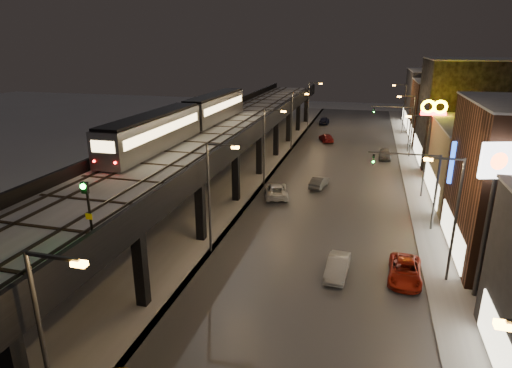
# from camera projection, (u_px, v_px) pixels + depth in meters

# --- Properties ---
(ground) EXTENTS (220.00, 220.00, 0.00)m
(ground) POSITION_uv_depth(u_px,v_px,m) (137.00, 364.00, 22.47)
(ground) COLOR silver
(road_surface) EXTENTS (17.00, 120.00, 0.06)m
(road_surface) POSITION_uv_depth(u_px,v_px,m) (336.00, 180.00, 52.79)
(road_surface) COLOR #46474D
(road_surface) RESTS_ON ground
(sidewalk_right) EXTENTS (4.00, 120.00, 0.14)m
(sidewalk_right) POSITION_uv_depth(u_px,v_px,m) (422.00, 186.00, 50.35)
(sidewalk_right) COLOR #9FA1A8
(sidewalk_right) RESTS_ON ground
(under_viaduct_pavement) EXTENTS (11.00, 120.00, 0.06)m
(under_viaduct_pavement) POSITION_uv_depth(u_px,v_px,m) (232.00, 172.00, 56.06)
(under_viaduct_pavement) COLOR #9FA1A8
(under_viaduct_pavement) RESTS_ON ground
(elevated_viaduct) EXTENTS (9.00, 100.00, 6.30)m
(elevated_viaduct) POSITION_uv_depth(u_px,v_px,m) (223.00, 134.00, 51.41)
(elevated_viaduct) COLOR black
(elevated_viaduct) RESTS_ON ground
(viaduct_trackbed) EXTENTS (8.40, 100.00, 0.32)m
(viaduct_trackbed) POSITION_uv_depth(u_px,v_px,m) (223.00, 128.00, 51.29)
(viaduct_trackbed) COLOR #B2B7C1
(viaduct_trackbed) RESTS_ON elevated_viaduct
(viaduct_parapet_streetside) EXTENTS (0.30, 100.00, 1.10)m
(viaduct_parapet_streetside) POSITION_uv_depth(u_px,v_px,m) (258.00, 126.00, 50.12)
(viaduct_parapet_streetside) COLOR black
(viaduct_parapet_streetside) RESTS_ON elevated_viaduct
(viaduct_parapet_far) EXTENTS (0.30, 100.00, 1.10)m
(viaduct_parapet_far) POSITION_uv_depth(u_px,v_px,m) (190.00, 122.00, 52.23)
(viaduct_parapet_far) COLOR black
(viaduct_parapet_far) RESTS_ON elevated_viaduct
(building_c) EXTENTS (12.20, 15.20, 8.16)m
(building_c) POSITION_uv_depth(u_px,v_px,m) (495.00, 163.00, 44.77)
(building_c) COLOR #8F7E5B
(building_c) RESTS_ON ground
(building_d) EXTENTS (12.20, 13.20, 14.16)m
(building_d) POSITION_uv_depth(u_px,v_px,m) (469.00, 112.00, 58.52)
(building_d) COLOR black
(building_d) RESTS_ON ground
(building_e) EXTENTS (12.20, 12.20, 10.16)m
(building_e) POSITION_uv_depth(u_px,v_px,m) (450.00, 112.00, 72.00)
(building_e) COLOR brown
(building_e) RESTS_ON ground
(building_f) EXTENTS (12.20, 16.20, 11.16)m
(building_f) POSITION_uv_depth(u_px,v_px,m) (439.00, 99.00, 84.70)
(building_f) COLOR #313137
(building_f) RESTS_ON ground
(streetlight_left_0) EXTENTS (2.57, 0.28, 9.00)m
(streetlight_left_0) POSITION_uv_depth(u_px,v_px,m) (48.00, 340.00, 16.35)
(streetlight_left_0) COLOR #38383A
(streetlight_left_0) RESTS_ON ground
(streetlight_left_1) EXTENTS (2.57, 0.28, 9.00)m
(streetlight_left_1) POSITION_uv_depth(u_px,v_px,m) (212.00, 191.00, 32.88)
(streetlight_left_1) COLOR #38383A
(streetlight_left_1) RESTS_ON ground
(streetlight_right_1) EXTENTS (2.56, 0.28, 9.00)m
(streetlight_right_1) POSITION_uv_depth(u_px,v_px,m) (452.00, 212.00, 28.72)
(streetlight_right_1) COLOR #38383A
(streetlight_right_1) RESTS_ON ground
(streetlight_left_2) EXTENTS (2.57, 0.28, 9.00)m
(streetlight_left_2) POSITION_uv_depth(u_px,v_px,m) (266.00, 142.00, 49.41)
(streetlight_left_2) COLOR #38383A
(streetlight_left_2) RESTS_ON ground
(streetlight_right_2) EXTENTS (2.56, 0.28, 9.00)m
(streetlight_right_2) POSITION_uv_depth(u_px,v_px,m) (424.00, 151.00, 45.25)
(streetlight_right_2) COLOR #38383A
(streetlight_right_2) RESTS_ON ground
(streetlight_left_3) EXTENTS (2.57, 0.28, 9.00)m
(streetlight_left_3) POSITION_uv_depth(u_px,v_px,m) (294.00, 117.00, 65.94)
(streetlight_left_3) COLOR #38383A
(streetlight_left_3) RESTS_ON ground
(streetlight_right_3) EXTENTS (2.56, 0.28, 9.00)m
(streetlight_right_3) POSITION_uv_depth(u_px,v_px,m) (411.00, 122.00, 61.78)
(streetlight_right_3) COLOR #38383A
(streetlight_right_3) RESTS_ON ground
(streetlight_left_4) EXTENTS (2.57, 0.28, 9.00)m
(streetlight_left_4) POSITION_uv_depth(u_px,v_px,m) (310.00, 102.00, 82.47)
(streetlight_left_4) COLOR #38383A
(streetlight_left_4) RESTS_ON ground
(streetlight_right_4) EXTENTS (2.56, 0.28, 9.00)m
(streetlight_right_4) POSITION_uv_depth(u_px,v_px,m) (403.00, 105.00, 78.31)
(streetlight_right_4) COLOR #38383A
(streetlight_right_4) RESTS_ON ground
(traffic_light_rig_a) EXTENTS (6.10, 0.34, 7.00)m
(traffic_light_rig_a) POSITION_uv_depth(u_px,v_px,m) (423.00, 182.00, 37.43)
(traffic_light_rig_a) COLOR #38383A
(traffic_light_rig_a) RESTS_ON ground
(traffic_light_rig_b) EXTENTS (6.10, 0.34, 7.00)m
(traffic_light_rig_b) POSITION_uv_depth(u_px,v_px,m) (402.00, 123.00, 64.98)
(traffic_light_rig_b) COLOR #38383A
(traffic_light_rig_b) RESTS_ON ground
(subway_train) EXTENTS (2.73, 33.00, 3.26)m
(subway_train) POSITION_uv_depth(u_px,v_px,m) (190.00, 117.00, 47.52)
(subway_train) COLOR gray
(subway_train) RESTS_ON viaduct_trackbed
(rail_signal) EXTENTS (0.36, 0.44, 3.12)m
(rail_signal) POSITION_uv_depth(u_px,v_px,m) (87.00, 200.00, 20.67)
(rail_signal) COLOR black
(rail_signal) RESTS_ON viaduct_trackbed
(car_near_white) EXTENTS (2.06, 4.09, 1.29)m
(car_near_white) POSITION_uv_depth(u_px,v_px,m) (319.00, 182.00, 49.75)
(car_near_white) COLOR #5A5D63
(car_near_white) RESTS_ON ground
(car_mid_silver) EXTENTS (3.62, 5.59, 1.43)m
(car_mid_silver) POSITION_uv_depth(u_px,v_px,m) (276.00, 191.00, 46.71)
(car_mid_silver) COLOR silver
(car_mid_silver) RESTS_ON ground
(car_mid_dark) EXTENTS (3.25, 4.89, 1.32)m
(car_mid_dark) POSITION_uv_depth(u_px,v_px,m) (326.00, 138.00, 72.99)
(car_mid_dark) COLOR maroon
(car_mid_dark) RESTS_ON ground
(car_far_white) EXTENTS (1.80, 4.41, 1.50)m
(car_far_white) POSITION_uv_depth(u_px,v_px,m) (324.00, 121.00, 88.88)
(car_far_white) COLOR black
(car_far_white) RESTS_ON ground
(car_onc_silver) EXTENTS (1.69, 4.18, 1.35)m
(car_onc_silver) POSITION_uv_depth(u_px,v_px,m) (337.00, 267.00, 30.79)
(car_onc_silver) COLOR #9CA1A8
(car_onc_silver) RESTS_ON ground
(car_onc_dark) EXTENTS (2.52, 4.95, 1.34)m
(car_onc_dark) POSITION_uv_depth(u_px,v_px,m) (405.00, 272.00, 30.23)
(car_onc_dark) COLOR maroon
(car_onc_dark) RESTS_ON ground
(car_onc_red) EXTENTS (1.75, 4.30, 1.46)m
(car_onc_red) POSITION_uv_depth(u_px,v_px,m) (385.00, 154.00, 62.07)
(car_onc_red) COLOR slate
(car_onc_red) RESTS_ON ground
(sign_mcdonalds) EXTENTS (2.92, 0.34, 9.89)m
(sign_mcdonalds) POSITION_uv_depth(u_px,v_px,m) (433.00, 116.00, 49.50)
(sign_mcdonalds) COLOR #38383A
(sign_mcdonalds) RESTS_ON ground
(sign_citgo) EXTENTS (2.21, 0.39, 10.49)m
(sign_citgo) POSITION_uv_depth(u_px,v_px,m) (495.00, 183.00, 25.92)
(sign_citgo) COLOR #38383A
(sign_citgo) RESTS_ON ground
(sign_carwash) EXTENTS (1.60, 0.35, 8.30)m
(sign_carwash) POSITION_uv_depth(u_px,v_px,m) (459.00, 171.00, 35.96)
(sign_carwash) COLOR #38383A
(sign_carwash) RESTS_ON ground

